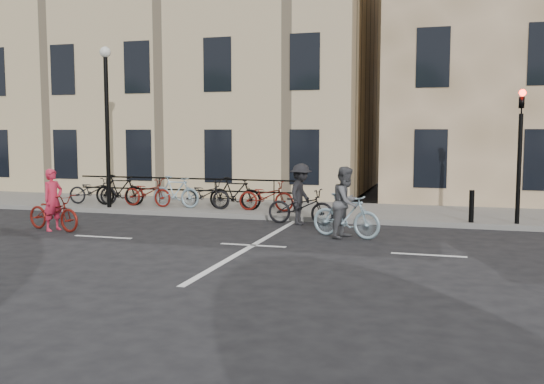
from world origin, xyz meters
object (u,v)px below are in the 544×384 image
(traffic_light, at_px, (520,140))
(cyclist_grey, at_px, (346,209))
(cyclist_pink, at_px, (53,209))
(lamp_post, at_px, (107,107))
(cyclist_dark, at_px, (301,201))

(traffic_light, height_order, cyclist_grey, traffic_light)
(traffic_light, height_order, cyclist_pink, traffic_light)
(lamp_post, height_order, cyclist_pink, lamp_post)
(cyclist_pink, distance_m, cyclist_dark, 6.82)
(traffic_light, relative_size, cyclist_grey, 2.02)
(lamp_post, relative_size, cyclist_dark, 2.60)
(traffic_light, bearing_deg, cyclist_grey, -148.10)
(cyclist_pink, xyz_separation_m, cyclist_grey, (7.77, 1.12, 0.15))
(traffic_light, bearing_deg, cyclist_pink, -162.57)
(traffic_light, relative_size, lamp_post, 0.74)
(cyclist_pink, bearing_deg, traffic_light, -58.68)
(cyclist_grey, height_order, cyclist_dark, cyclist_grey)
(traffic_light, distance_m, cyclist_pink, 12.77)
(traffic_light, height_order, cyclist_dark, traffic_light)
(traffic_light, distance_m, lamp_post, 12.74)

